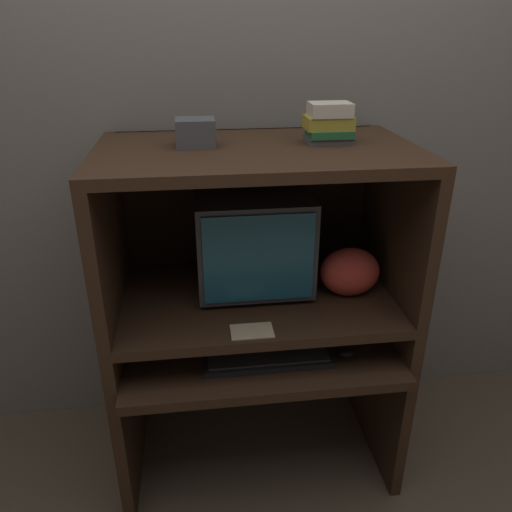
{
  "coord_description": "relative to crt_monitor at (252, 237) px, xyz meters",
  "views": [
    {
      "loc": [
        -0.21,
        -1.28,
        1.67
      ],
      "look_at": [
        -0.0,
        0.31,
        0.91
      ],
      "focal_mm": 35.0,
      "sensor_mm": 36.0,
      "label": 1
    }
  ],
  "objects": [
    {
      "name": "wall_back",
      "position": [
        0.01,
        0.29,
        0.35
      ],
      "size": [
        6.0,
        0.06,
        2.6
      ],
      "color": "gray",
      "rests_on": "ground_plane"
    },
    {
      "name": "keyboard",
      "position": [
        0.02,
        -0.28,
        -0.34
      ],
      "size": [
        0.45,
        0.14,
        0.03
      ],
      "color": "black",
      "rests_on": "desk_base"
    },
    {
      "name": "crt_monitor",
      "position": [
        0.0,
        0.0,
        0.0
      ],
      "size": [
        0.41,
        0.4,
        0.37
      ],
      "color": "#333338",
      "rests_on": "desk_monitor_shelf"
    },
    {
      "name": "hutch_upper",
      "position": [
        0.01,
        -0.05,
        0.18
      ],
      "size": [
        1.05,
        0.63,
        0.54
      ],
      "color": "#382316",
      "rests_on": "desk_monitor_shelf"
    },
    {
      "name": "book_stack",
      "position": [
        0.25,
        -0.05,
        0.41
      ],
      "size": [
        0.16,
        0.12,
        0.13
      ],
      "color": "#4C4C51",
      "rests_on": "hutch_upper"
    },
    {
      "name": "paper_card",
      "position": [
        -0.04,
        -0.33,
        -0.19
      ],
      "size": [
        0.14,
        0.09,
        0.0
      ],
      "color": "#CCB28C",
      "rests_on": "desk_monitor_shelf"
    },
    {
      "name": "storage_box",
      "position": [
        -0.19,
        -0.05,
        0.39
      ],
      "size": [
        0.13,
        0.11,
        0.09
      ],
      "color": "#4C4C51",
      "rests_on": "hutch_upper"
    },
    {
      "name": "mouse",
      "position": [
        0.3,
        -0.28,
        -0.34
      ],
      "size": [
        0.06,
        0.04,
        0.03
      ],
      "color": "black",
      "rests_on": "desk_base"
    },
    {
      "name": "desk_base",
      "position": [
        0.01,
        -0.13,
        -0.57
      ],
      "size": [
        1.05,
        0.68,
        0.6
      ],
      "color": "#382316",
      "rests_on": "ground_plane"
    },
    {
      "name": "ground_plane",
      "position": [
        0.01,
        -0.39,
        -0.95
      ],
      "size": [
        12.0,
        12.0,
        0.0
      ],
      "primitive_type": "plane",
      "color": "brown"
    },
    {
      "name": "snack_bag",
      "position": [
        0.34,
        -0.12,
        -0.1
      ],
      "size": [
        0.22,
        0.16,
        0.18
      ],
      "color": "#BC382D",
      "rests_on": "desk_monitor_shelf"
    },
    {
      "name": "desk_monitor_shelf",
      "position": [
        0.01,
        -0.08,
        -0.23
      ],
      "size": [
        1.05,
        0.63,
        0.16
      ],
      "color": "#382316",
      "rests_on": "desk_base"
    }
  ]
}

